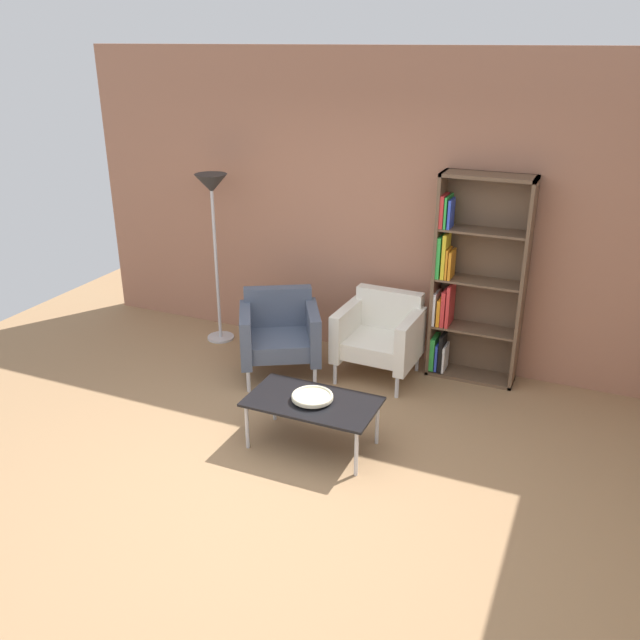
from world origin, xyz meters
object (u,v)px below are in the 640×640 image
object	(u,v)px
coffee_table_low	(312,404)
armchair_by_bookshelf	(279,332)
floor_lamp_torchiere	(212,204)
armchair_corner_red	(381,334)
bookshelf_tall	(471,283)
decorative_bowl	(312,397)

from	to	relation	value
coffee_table_low	armchair_by_bookshelf	distance (m)	1.30
armchair_by_bookshelf	floor_lamp_torchiere	xyz separation A→B (m)	(-0.93, 0.45, 1.03)
armchair_corner_red	coffee_table_low	bearing A→B (deg)	-91.66
armchair_by_bookshelf	floor_lamp_torchiere	world-z (taller)	floor_lamp_torchiere
bookshelf_tall	floor_lamp_torchiere	size ratio (longest dim) A/B	1.09
bookshelf_tall	armchair_corner_red	size ratio (longest dim) A/B	2.44
decorative_bowl	armchair_corner_red	xyz separation A→B (m)	(0.08, 1.36, -0.02)
bookshelf_tall	armchair_by_bookshelf	world-z (taller)	bookshelf_tall
armchair_by_bookshelf	floor_lamp_torchiere	size ratio (longest dim) A/B	0.54
decorative_bowl	armchair_by_bookshelf	size ratio (longest dim) A/B	0.34
bookshelf_tall	armchair_by_bookshelf	distance (m)	1.81
decorative_bowl	floor_lamp_torchiere	distance (m)	2.49
floor_lamp_torchiere	coffee_table_low	bearing A→B (deg)	-40.28
decorative_bowl	armchair_corner_red	world-z (taller)	armchair_corner_red
bookshelf_tall	armchair_by_bookshelf	xyz separation A→B (m)	(-1.61, -0.67, -0.50)
bookshelf_tall	coffee_table_low	distance (m)	1.95
armchair_corner_red	armchair_by_bookshelf	bearing A→B (deg)	-157.22
bookshelf_tall	floor_lamp_torchiere	world-z (taller)	bookshelf_tall
bookshelf_tall	decorative_bowl	xyz separation A→B (m)	(-0.81, -1.69, -0.48)
decorative_bowl	coffee_table_low	bearing A→B (deg)	-104.04
coffee_table_low	decorative_bowl	distance (m)	0.07
decorative_bowl	armchair_corner_red	distance (m)	1.37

